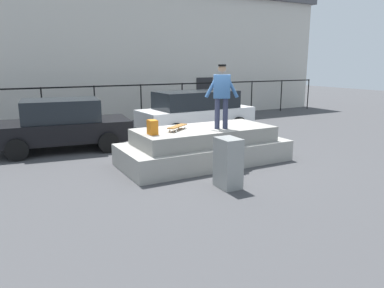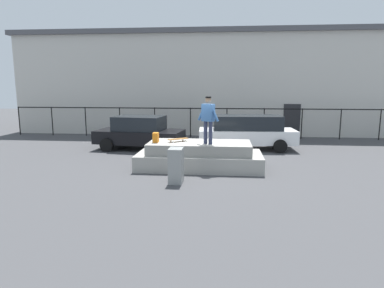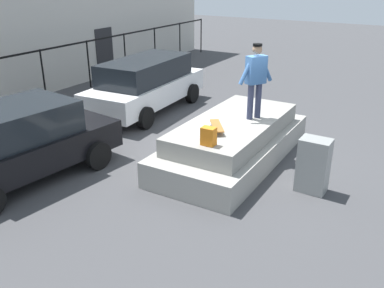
{
  "view_description": "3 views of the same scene",
  "coord_description": "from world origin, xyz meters",
  "px_view_note": "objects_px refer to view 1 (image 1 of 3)",
  "views": [
    {
      "loc": [
        -5.03,
        -8.83,
        2.75
      ],
      "look_at": [
        -0.04,
        0.23,
        0.43
      ],
      "focal_mm": 33.75,
      "sensor_mm": 36.0,
      "label": 1
    },
    {
      "loc": [
        0.97,
        -12.91,
        3.13
      ],
      "look_at": [
        -0.38,
        0.92,
        0.7
      ],
      "focal_mm": 31.63,
      "sensor_mm": 36.0,
      "label": 2
    },
    {
      "loc": [
        -8.39,
        -4.17,
        4.21
      ],
      "look_at": [
        -0.5,
        0.48,
        0.4
      ],
      "focal_mm": 39.16,
      "sensor_mm": 36.0,
      "label": 3
    }
  ],
  "objects_px": {
    "backpack": "(152,127)",
    "skateboard": "(177,127)",
    "utility_box": "(228,163)",
    "skateboarder": "(222,92)",
    "car_black_sedan_near": "(62,124)",
    "car_white_hatchback_mid": "(196,111)"
  },
  "relations": [
    {
      "from": "backpack",
      "to": "skateboard",
      "type": "bearing_deg",
      "value": -74.8
    },
    {
      "from": "backpack",
      "to": "utility_box",
      "type": "distance_m",
      "value": 2.21
    },
    {
      "from": "backpack",
      "to": "skateboarder",
      "type": "bearing_deg",
      "value": -94.74
    },
    {
      "from": "backpack",
      "to": "car_black_sedan_near",
      "type": "distance_m",
      "value": 4.07
    },
    {
      "from": "skateboarder",
      "to": "car_black_sedan_near",
      "type": "bearing_deg",
      "value": 132.5
    },
    {
      "from": "car_black_sedan_near",
      "to": "backpack",
      "type": "bearing_deg",
      "value": -67.15
    },
    {
      "from": "car_black_sedan_near",
      "to": "utility_box",
      "type": "height_order",
      "value": "car_black_sedan_near"
    },
    {
      "from": "backpack",
      "to": "car_white_hatchback_mid",
      "type": "bearing_deg",
      "value": -41.83
    },
    {
      "from": "skateboard",
      "to": "car_black_sedan_near",
      "type": "height_order",
      "value": "car_black_sedan_near"
    },
    {
      "from": "car_white_hatchback_mid",
      "to": "skateboard",
      "type": "bearing_deg",
      "value": -125.51
    },
    {
      "from": "skateboarder",
      "to": "car_white_hatchback_mid",
      "type": "xyz_separation_m",
      "value": [
        1.7,
        4.37,
        -1.1
      ]
    },
    {
      "from": "skateboard",
      "to": "backpack",
      "type": "distance_m",
      "value": 0.85
    },
    {
      "from": "skateboarder",
      "to": "backpack",
      "type": "height_order",
      "value": "skateboarder"
    },
    {
      "from": "skateboarder",
      "to": "skateboard",
      "type": "relative_size",
      "value": 2.24
    },
    {
      "from": "car_black_sedan_near",
      "to": "car_white_hatchback_mid",
      "type": "height_order",
      "value": "car_white_hatchback_mid"
    },
    {
      "from": "skateboarder",
      "to": "utility_box",
      "type": "distance_m",
      "value": 2.43
    },
    {
      "from": "skateboard",
      "to": "utility_box",
      "type": "distance_m",
      "value": 2.17
    },
    {
      "from": "skateboard",
      "to": "car_black_sedan_near",
      "type": "relative_size",
      "value": 0.17
    },
    {
      "from": "car_black_sedan_near",
      "to": "utility_box",
      "type": "relative_size",
      "value": 3.87
    },
    {
      "from": "skateboard",
      "to": "utility_box",
      "type": "bearing_deg",
      "value": -83.98
    },
    {
      "from": "backpack",
      "to": "car_black_sedan_near",
      "type": "relative_size",
      "value": 0.08
    },
    {
      "from": "skateboarder",
      "to": "car_black_sedan_near",
      "type": "xyz_separation_m",
      "value": [
        -3.55,
        3.87,
        -1.16
      ]
    }
  ]
}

